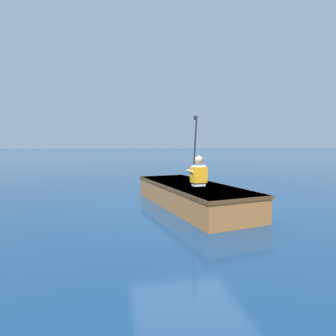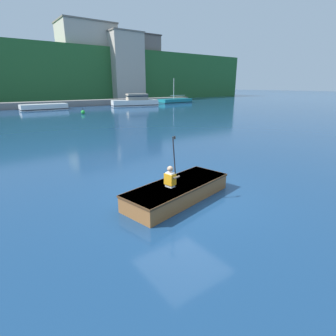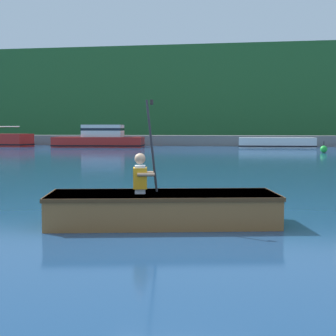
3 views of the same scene
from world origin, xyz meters
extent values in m
plane|color=navy|center=(0.00, 0.00, 0.00)|extent=(300.00, 300.00, 0.00)
cube|color=#935B2D|center=(-0.21, -0.01, 0.25)|extent=(3.65, 1.92, 0.49)
cube|color=#513219|center=(-0.21, -0.01, 0.46)|extent=(3.70, 1.96, 0.06)
cube|color=#513219|center=(-0.21, -0.01, 0.45)|extent=(3.13, 1.60, 0.02)
cone|color=#935B2D|center=(1.42, 0.34, 0.27)|extent=(0.51, 0.51, 0.44)
cube|color=#935B2D|center=(-0.46, -0.06, 0.44)|extent=(0.40, 1.16, 0.03)
cube|color=silver|center=(-0.55, -0.08, 0.71)|extent=(0.21, 0.27, 0.43)
cube|color=orange|center=(-0.55, -0.08, 0.73)|extent=(0.27, 0.33, 0.32)
sphere|color=tan|center=(-0.55, -0.08, 1.03)|extent=(0.17, 0.17, 0.17)
cylinder|color=tan|center=(-0.43, -0.21, 0.79)|extent=(0.27, 0.11, 0.06)
cylinder|color=tan|center=(-0.49, 0.09, 0.79)|extent=(0.27, 0.11, 0.06)
cylinder|color=#232328|center=(-0.37, -0.04, 1.22)|extent=(0.19, 0.07, 1.41)
cylinder|color=black|center=(-0.37, -0.04, 1.89)|extent=(0.05, 0.05, 0.08)
camera|label=1|loc=(-5.64, 1.52, 1.30)|focal=28.00mm
camera|label=2|loc=(-4.65, -5.67, 3.26)|focal=28.00mm
camera|label=3|loc=(1.17, -7.77, 1.48)|focal=55.00mm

